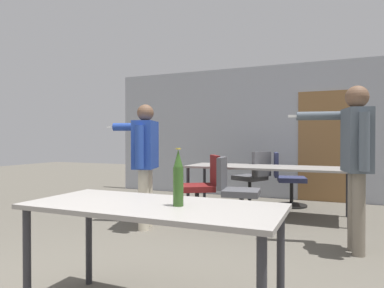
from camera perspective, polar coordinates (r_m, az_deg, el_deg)
name	(u,v)px	position (r m, az deg, el deg)	size (l,w,h in m)	color
back_wall	(266,132)	(6.96, 12.22, 1.94)	(6.50, 0.12, 2.61)	#A3A8B2
conference_table_near	(153,216)	(2.22, -6.58, -11.89)	(1.62, 0.71, 0.74)	gray
conference_table_far	(266,170)	(5.31, 12.25, -4.24)	(2.39, 0.84, 0.74)	gray
person_far_watching	(144,154)	(4.46, -7.94, -1.72)	(0.86, 0.64, 1.60)	beige
person_center_tall	(355,151)	(3.83, 25.55, -1.08)	(0.84, 0.57, 1.69)	slate
office_chair_near_pushed	(202,190)	(4.92, 1.72, -7.64)	(0.68, 0.65, 0.93)	black
office_chair_mid_tucked	(287,181)	(6.15, 15.55, -5.98)	(0.60, 0.55, 0.93)	black
office_chair_far_left	(236,195)	(4.59, 7.30, -8.35)	(0.57, 0.52, 0.92)	black
office_chair_far_right	(253,180)	(6.03, 10.14, -5.96)	(0.67, 0.64, 0.94)	black
beer_bottle	(178,179)	(2.10, -2.31, -5.81)	(0.06, 0.06, 0.35)	#2D511E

